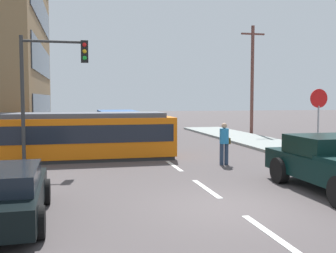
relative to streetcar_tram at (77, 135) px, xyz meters
name	(u,v)px	position (x,y,z in m)	size (l,w,h in m)	color
ground_plane	(155,152)	(3.68, 1.34, -1.04)	(120.00, 120.00, 0.00)	#4D4646
sidewalk_curb_right	(328,158)	(10.48, -2.66, -0.97)	(3.20, 36.00, 0.14)	#909995
lane_stripe_0	(270,234)	(3.68, -10.66, -1.04)	(0.16, 2.40, 0.01)	silver
lane_stripe_1	(206,188)	(3.68, -6.66, -1.04)	(0.16, 2.40, 0.01)	silver
lane_stripe_2	(174,166)	(3.68, -2.66, -1.04)	(0.16, 2.40, 0.01)	silver
lane_stripe_3	(140,142)	(3.68, 6.00, -1.04)	(0.16, 2.40, 0.01)	silver
lane_stripe_4	(128,133)	(3.68, 12.00, -1.04)	(0.16, 2.40, 0.01)	silver
streetcar_tram	(77,135)	(0.00, 0.00, 0.00)	(8.33, 2.59, 2.02)	orange
city_bus	(118,122)	(2.72, 9.59, -0.02)	(2.65, 5.15, 1.79)	#214A8D
pedestrian_crossing	(224,141)	(5.69, -2.81, -0.10)	(0.47, 0.36, 1.67)	#283951
parked_sedan_mid	(55,137)	(-1.14, 3.96, -0.42)	(1.95, 4.26, 1.19)	black
parked_sedan_far	(46,128)	(-2.10, 10.64, -0.42)	(2.16, 4.18, 1.19)	silver
stop_sign	(319,109)	(9.53, -3.28, 1.15)	(0.76, 0.07, 2.88)	gray
traffic_light_mast	(49,76)	(-1.00, -1.79, 2.44)	(2.52, 0.33, 4.99)	#333333
utility_pole_mid	(252,78)	(12.59, 9.77, 3.10)	(1.80, 0.24, 7.92)	brown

